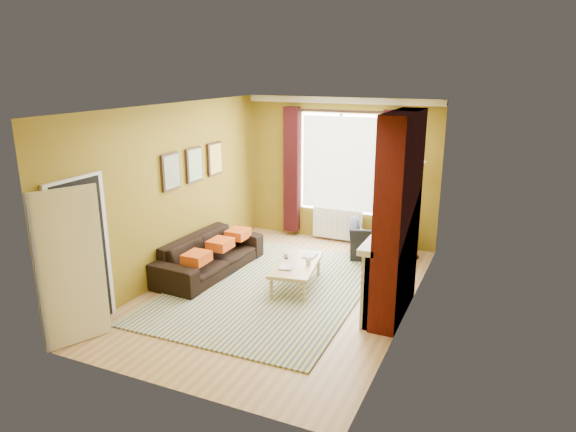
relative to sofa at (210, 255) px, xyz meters
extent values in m
plane|color=#997245|center=(1.42, -0.22, -0.31)|extent=(5.50, 5.50, 0.00)
cube|color=olive|center=(1.42, 2.53, 1.09)|extent=(3.80, 0.02, 2.80)
cube|color=olive|center=(1.42, -2.97, 1.09)|extent=(3.80, 0.02, 2.80)
cube|color=olive|center=(3.32, -0.22, 1.09)|extent=(0.02, 5.50, 2.80)
cube|color=olive|center=(-0.48, -0.22, 1.09)|extent=(0.02, 5.50, 2.80)
cube|color=white|center=(1.42, -0.22, 2.49)|extent=(3.80, 5.50, 0.01)
cube|color=#440E09|center=(3.14, -0.22, 1.09)|extent=(0.35, 1.40, 2.80)
cube|color=silver|center=(2.95, -0.22, 0.24)|extent=(0.12, 1.30, 1.10)
cube|color=silver|center=(2.90, -0.22, 0.77)|extent=(0.22, 1.40, 0.08)
cube|color=silver|center=(2.93, -0.80, 0.21)|extent=(0.16, 0.14, 1.04)
cube|color=silver|center=(2.93, 0.36, 0.21)|extent=(0.16, 0.14, 1.04)
cube|color=black|center=(2.98, -0.22, 0.14)|extent=(0.06, 0.80, 0.90)
cube|color=black|center=(2.96, -0.22, -0.28)|extent=(0.20, 1.00, 0.06)
cube|color=silver|center=(2.91, -0.57, 0.89)|extent=(0.03, 0.12, 0.16)
cube|color=black|center=(2.91, -0.32, 0.88)|extent=(0.03, 0.10, 0.14)
cylinder|color=black|center=(2.91, -0.07, 0.87)|extent=(0.10, 0.10, 0.12)
cube|color=black|center=(2.96, -0.22, 1.54)|extent=(0.03, 0.60, 0.75)
cube|color=olive|center=(2.93, -0.22, 1.54)|extent=(0.01, 0.52, 0.66)
cube|color=silver|center=(1.42, 2.49, 2.43)|extent=(3.80, 0.08, 0.12)
cube|color=white|center=(1.42, 2.50, 1.24)|extent=(1.60, 0.04, 1.90)
cube|color=white|center=(1.42, 2.46, 1.24)|extent=(1.50, 0.02, 1.80)
cube|color=silver|center=(1.42, 2.48, 1.24)|extent=(0.06, 0.04, 1.90)
cube|color=black|center=(0.44, 2.41, 1.04)|extent=(0.30, 0.16, 2.50)
cube|color=black|center=(2.40, 2.41, 1.04)|extent=(0.30, 0.16, 2.50)
cylinder|color=black|center=(1.42, 2.41, 2.24)|extent=(2.30, 0.05, 0.05)
cube|color=silver|center=(1.42, 2.43, 0.04)|extent=(1.00, 0.10, 0.60)
cube|color=silver|center=(0.97, 2.37, 0.04)|extent=(0.04, 0.03, 0.56)
cube|color=silver|center=(1.08, 2.37, 0.04)|extent=(0.04, 0.03, 0.56)
cube|color=silver|center=(1.19, 2.37, 0.04)|extent=(0.04, 0.03, 0.56)
cube|color=silver|center=(1.30, 2.37, 0.04)|extent=(0.04, 0.03, 0.56)
cube|color=silver|center=(1.41, 2.37, 0.04)|extent=(0.04, 0.03, 0.56)
cube|color=silver|center=(1.52, 2.37, 0.04)|extent=(0.04, 0.03, 0.56)
cube|color=silver|center=(1.63, 2.37, 0.04)|extent=(0.04, 0.03, 0.56)
cube|color=silver|center=(1.74, 2.37, 0.04)|extent=(0.04, 0.03, 0.56)
cube|color=silver|center=(1.85, 2.37, 0.04)|extent=(0.04, 0.03, 0.56)
cube|color=black|center=(-0.45, -0.32, 1.44)|extent=(0.04, 0.44, 0.58)
cube|color=gold|center=(-0.43, -0.32, 1.44)|extent=(0.01, 0.38, 0.52)
cube|color=black|center=(-0.45, 0.33, 1.44)|extent=(0.04, 0.44, 0.58)
cube|color=green|center=(-0.43, 0.33, 1.44)|extent=(0.01, 0.38, 0.52)
cube|color=black|center=(-0.45, 0.98, 1.44)|extent=(0.04, 0.44, 0.58)
cube|color=orange|center=(-0.43, 0.98, 1.44)|extent=(0.01, 0.38, 0.52)
cube|color=silver|center=(-0.46, -2.27, 0.69)|extent=(0.05, 0.94, 2.06)
cube|color=black|center=(-0.44, -2.27, 0.69)|extent=(0.02, 0.80, 1.98)
cube|color=silver|center=(-0.26, -2.63, 0.69)|extent=(0.37, 0.74, 1.98)
imported|color=#437534|center=(2.91, 0.23, 0.94)|extent=(0.14, 0.10, 0.27)
cube|color=#BF450F|center=(0.15, -0.60, 0.18)|extent=(0.34, 0.40, 0.16)
cube|color=#BF450F|center=(0.15, 0.10, 0.18)|extent=(0.34, 0.40, 0.16)
cube|color=#BF450F|center=(0.15, 0.70, 0.18)|extent=(0.34, 0.40, 0.16)
cube|color=#314387|center=(1.19, -0.19, -0.30)|extent=(2.89, 3.95, 0.02)
imported|color=black|center=(0.00, 0.00, 0.00)|extent=(0.96, 2.20, 0.63)
imported|color=black|center=(2.37, 1.83, 0.01)|extent=(1.19, 1.10, 0.64)
cube|color=tan|center=(1.57, 0.02, 0.07)|extent=(0.81, 1.31, 0.05)
cylinder|color=tan|center=(1.42, -0.57, -0.14)|extent=(0.06, 0.06, 0.36)
cylinder|color=tan|center=(1.90, -0.49, -0.14)|extent=(0.06, 0.06, 0.36)
cylinder|color=tan|center=(1.23, 0.52, -0.14)|extent=(0.06, 0.06, 0.36)
cylinder|color=tan|center=(1.72, 0.60, -0.14)|extent=(0.06, 0.06, 0.36)
cylinder|color=olive|center=(2.03, 1.89, -0.10)|extent=(0.43, 0.43, 0.43)
cylinder|color=black|center=(2.97, 2.08, -0.30)|extent=(0.28, 0.28, 0.03)
cylinder|color=black|center=(2.97, 2.08, 0.53)|extent=(0.03, 0.03, 1.63)
cone|color=#F0E0C4|center=(2.97, 2.08, 1.36)|extent=(0.28, 0.28, 0.20)
imported|color=#999999|center=(1.40, -0.24, 0.11)|extent=(0.25, 0.30, 0.02)
imported|color=#999999|center=(1.55, 0.40, 0.10)|extent=(0.20, 0.27, 0.02)
imported|color=#999999|center=(1.76, 0.04, 0.14)|extent=(0.12, 0.12, 0.09)
cube|color=black|center=(1.32, 0.19, 0.11)|extent=(0.13, 0.17, 0.02)
camera|label=1|loc=(4.48, -6.82, 3.02)|focal=32.00mm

